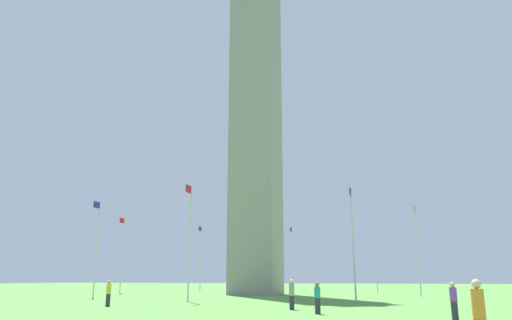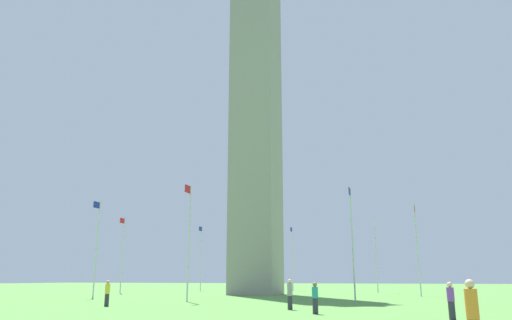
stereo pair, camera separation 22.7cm
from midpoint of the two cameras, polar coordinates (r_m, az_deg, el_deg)
name	(u,v)px [view 1 (the left image)]	position (r m, az deg, el deg)	size (l,w,h in m)	color
ground_plane	(256,295)	(56.85, -0.12, -15.63)	(260.00, 260.00, 0.00)	#548C3D
obelisk_monument	(256,96)	(61.00, -0.11, 7.52)	(5.28, 5.28, 47.98)	gray
flagpole_n	(190,237)	(40.30, -8.02, -8.96)	(1.12, 0.14, 9.44)	silver
flagpole_ne	(353,238)	(41.83, 11.23, -9.00)	(1.12, 0.14, 9.44)	silver
flagpole_e	(417,246)	(54.14, 18.41, -9.61)	(1.12, 0.14, 9.44)	silver
flagpole_se	(375,253)	(66.91, 13.83, -10.58)	(1.12, 0.14, 9.44)	silver
flagpole_s	(292,256)	(74.03, 4.18, -11.21)	(1.12, 0.14, 9.44)	silver
flagpole_sw	(201,255)	(73.17, -6.64, -11.12)	(1.12, 0.14, 9.44)	silver
flagpole_w	(122,252)	(64.59, -15.63, -10.37)	(1.12, 0.14, 9.44)	silver
flagpole_nw	(97,244)	(51.26, -18.42, -9.41)	(1.12, 0.14, 9.44)	silver
person_yellow_shirt	(108,293)	(34.79, -17.22, -14.81)	(0.32, 0.32, 1.69)	#2D2D38
person_purple_shirt	(454,301)	(24.17, 22.07, -15.18)	(0.32, 0.32, 1.65)	#2D2D38
person_orange_shirt	(479,316)	(13.98, 24.45, -16.39)	(0.32, 0.32, 1.78)	#2D2D38
person_gray_shirt	(292,294)	(29.78, 4.01, -15.57)	(0.32, 0.32, 1.76)	#2D2D38
person_teal_shirt	(317,298)	(26.39, 7.01, -15.89)	(0.32, 0.32, 1.62)	#2D2D38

